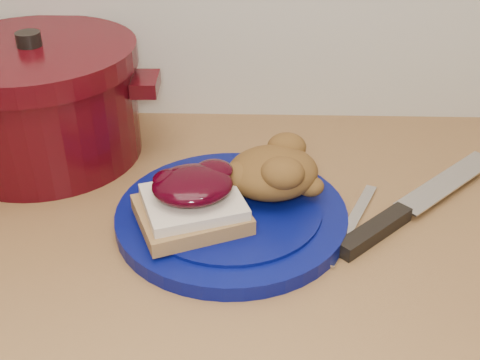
{
  "coord_description": "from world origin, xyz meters",
  "views": [
    {
      "loc": [
        0.07,
        0.88,
        1.34
      ],
      "look_at": [
        0.05,
        1.51,
        0.95
      ],
      "focal_mm": 45.0,
      "sensor_mm": 36.0,
      "label": 1
    }
  ],
  "objects_px": {
    "dutch_oven": "(40,101)",
    "pepper_grinder": "(10,117)",
    "butter_knife": "(352,223)",
    "chef_knife": "(396,216)",
    "plate": "(232,216)"
  },
  "relations": [
    {
      "from": "chef_knife",
      "to": "butter_knife",
      "type": "distance_m",
      "value": 0.06
    },
    {
      "from": "plate",
      "to": "chef_knife",
      "type": "distance_m",
      "value": 0.2
    },
    {
      "from": "plate",
      "to": "dutch_oven",
      "type": "height_order",
      "value": "dutch_oven"
    },
    {
      "from": "plate",
      "to": "chef_knife",
      "type": "relative_size",
      "value": 1.12
    },
    {
      "from": "dutch_oven",
      "to": "pepper_grinder",
      "type": "relative_size",
      "value": 2.99
    },
    {
      "from": "plate",
      "to": "butter_knife",
      "type": "height_order",
      "value": "plate"
    },
    {
      "from": "plate",
      "to": "chef_knife",
      "type": "xyz_separation_m",
      "value": [
        0.2,
        0.01,
        -0.0
      ]
    },
    {
      "from": "butter_knife",
      "to": "pepper_grinder",
      "type": "xyz_separation_m",
      "value": [
        -0.48,
        0.17,
        0.05
      ]
    },
    {
      "from": "chef_knife",
      "to": "plate",
      "type": "bearing_deg",
      "value": 137.45
    },
    {
      "from": "pepper_grinder",
      "to": "dutch_oven",
      "type": "bearing_deg",
      "value": -0.0
    },
    {
      "from": "plate",
      "to": "pepper_grinder",
      "type": "bearing_deg",
      "value": 152.7
    },
    {
      "from": "dutch_oven",
      "to": "pepper_grinder",
      "type": "bearing_deg",
      "value": 180.0
    },
    {
      "from": "dutch_oven",
      "to": "pepper_grinder",
      "type": "xyz_separation_m",
      "value": [
        -0.05,
        0.0,
        -0.03
      ]
    },
    {
      "from": "butter_knife",
      "to": "pepper_grinder",
      "type": "height_order",
      "value": "pepper_grinder"
    },
    {
      "from": "butter_knife",
      "to": "dutch_oven",
      "type": "relative_size",
      "value": 0.53
    }
  ]
}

